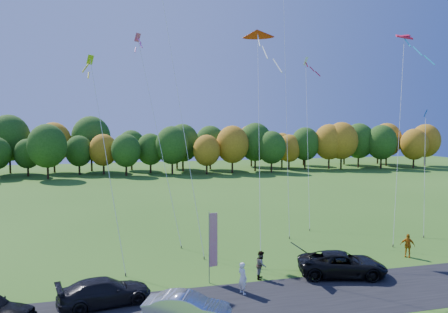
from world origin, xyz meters
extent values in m
plane|color=#2E5E18|center=(0.00, 0.00, 0.00)|extent=(160.00, 160.00, 0.00)
cube|color=black|center=(0.00, -4.00, 0.01)|extent=(90.00, 6.00, 0.01)
imported|color=black|center=(5.65, -1.41, 0.75)|extent=(5.88, 3.88, 1.50)
imported|color=silver|center=(-4.75, -5.18, 0.69)|extent=(4.42, 2.99, 1.38)
imported|color=black|center=(-8.58, -2.12, 0.70)|extent=(5.10, 2.86, 1.40)
imported|color=white|center=(-1.16, -2.54, 0.89)|extent=(0.63, 0.76, 1.78)
imported|color=gray|center=(0.64, -0.56, 0.85)|extent=(0.93, 1.02, 1.70)
imported|color=#C97412|center=(12.10, 0.85, 0.83)|extent=(1.01, 0.94, 1.67)
cylinder|color=#999999|center=(-2.61, -0.50, 2.15)|extent=(0.06, 0.06, 4.30)
cube|color=red|center=(-2.34, -0.45, 2.58)|extent=(0.53, 0.14, 3.22)
cube|color=navy|center=(-2.34, -0.42, 3.77)|extent=(0.53, 0.13, 0.84)
cylinder|color=#4C3F33|center=(-1.97, 3.95, 0.10)|extent=(0.08, 0.08, 0.20)
cylinder|color=#4C3F33|center=(5.92, 7.44, 0.10)|extent=(0.08, 0.08, 0.20)
cylinder|color=#4C3F33|center=(1.19, 1.08, 0.10)|extent=(0.08, 0.08, 0.20)
cone|color=red|center=(4.19, 10.71, 17.07)|extent=(2.80, 2.14, 3.06)
cylinder|color=#4C3F33|center=(12.66, 3.24, 0.10)|extent=(0.08, 0.08, 0.20)
cube|color=red|center=(17.53, 9.20, 17.13)|extent=(2.96, 1.04, 1.15)
cylinder|color=#4C3F33|center=(-7.39, 1.92, 0.10)|extent=(0.08, 0.08, 0.20)
cube|color=#ABD616|center=(-9.41, 7.77, 13.99)|extent=(1.11, 1.11, 1.31)
cylinder|color=#4C3F33|center=(8.68, 9.40, 0.10)|extent=(0.08, 0.08, 0.20)
cube|color=white|center=(11.40, 16.53, 15.76)|extent=(1.43, 1.43, 1.70)
cylinder|color=#4C3F33|center=(-3.08, 7.02, 0.10)|extent=(0.08, 0.08, 0.20)
cube|color=#EC4E6D|center=(-5.74, 12.89, 16.66)|extent=(1.19, 1.19, 1.41)
cylinder|color=#4C3F33|center=(16.79, 4.92, 0.10)|extent=(0.08, 0.08, 0.20)
cube|color=blue|center=(19.50, 8.53, 10.34)|extent=(1.10, 1.10, 1.31)
camera|label=1|loc=(-8.14, -25.15, 9.56)|focal=35.00mm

